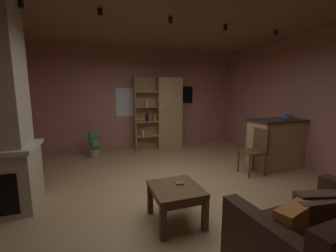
# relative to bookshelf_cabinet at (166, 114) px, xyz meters

# --- Properties ---
(floor) EXTENTS (6.11, 6.13, 0.02)m
(floor) POSITION_rel_bookshelf_cabinet_xyz_m (-0.78, -2.82, -1.03)
(floor) COLOR tan
(floor) RESTS_ON ground
(wall_back) EXTENTS (6.23, 0.06, 2.86)m
(wall_back) POSITION_rel_bookshelf_cabinet_xyz_m (-0.78, 0.27, 0.41)
(wall_back) COLOR #AD7060
(wall_back) RESTS_ON ground
(wall_right) EXTENTS (0.06, 6.13, 2.86)m
(wall_right) POSITION_rel_bookshelf_cabinet_xyz_m (2.31, -2.82, 0.41)
(wall_right) COLOR #AD7060
(wall_right) RESTS_ON ground
(ceiling) EXTENTS (6.11, 6.13, 0.02)m
(ceiling) POSITION_rel_bookshelf_cabinet_xyz_m (-0.78, -2.82, 1.85)
(ceiling) COLOR brown
(window_pane_back) EXTENTS (0.72, 0.01, 0.80)m
(window_pane_back) POSITION_rel_bookshelf_cabinet_xyz_m (-1.05, 0.24, 0.35)
(window_pane_back) COLOR white
(bookshelf_cabinet) EXTENTS (1.39, 0.41, 2.07)m
(bookshelf_cabinet) POSITION_rel_bookshelf_cabinet_xyz_m (0.00, 0.00, 0.00)
(bookshelf_cabinet) COLOR tan
(bookshelf_cabinet) RESTS_ON ground
(kitchen_bar_counter) EXTENTS (1.37, 0.64, 1.07)m
(kitchen_bar_counter) POSITION_rel_bookshelf_cabinet_xyz_m (1.83, -2.41, -0.49)
(kitchen_bar_counter) COLOR tan
(kitchen_bar_counter) RESTS_ON ground
(tissue_box) EXTENTS (0.15, 0.15, 0.11)m
(tissue_box) POSITION_rel_bookshelf_cabinet_xyz_m (2.07, -2.32, 0.10)
(tissue_box) COLOR #598CBF
(tissue_box) RESTS_ON kitchen_bar_counter
(leather_couch) EXTENTS (1.55, 1.00, 0.84)m
(leather_couch) POSITION_rel_bookshelf_cabinet_xyz_m (-0.14, -4.81, -0.72)
(leather_couch) COLOR #382116
(leather_couch) RESTS_ON ground
(coffee_table) EXTENTS (0.61, 0.65, 0.46)m
(coffee_table) POSITION_rel_bookshelf_cabinet_xyz_m (-1.08, -3.59, -0.66)
(coffee_table) COLOR brown
(coffee_table) RESTS_ON ground
(table_book_0) EXTENTS (0.12, 0.11, 0.02)m
(table_book_0) POSITION_rel_bookshelf_cabinet_xyz_m (-1.00, -3.52, -0.55)
(table_book_0) COLOR brown
(table_book_0) RESTS_ON coffee_table
(dining_chair) EXTENTS (0.44, 0.44, 0.92)m
(dining_chair) POSITION_rel_bookshelf_cabinet_xyz_m (1.03, -2.59, -0.50)
(dining_chair) COLOR brown
(dining_chair) RESTS_ON ground
(potted_floor_plant) EXTENTS (0.30, 0.29, 0.70)m
(potted_floor_plant) POSITION_rel_bookshelf_cabinet_xyz_m (-2.05, -0.33, -0.67)
(potted_floor_plant) COLOR #9E896B
(potted_floor_plant) RESTS_ON ground
(wall_mounted_tv) EXTENTS (0.92, 0.06, 0.52)m
(wall_mounted_tv) POSITION_rel_bookshelf_cabinet_xyz_m (0.49, 0.21, 0.55)
(wall_mounted_tv) COLOR black
(track_light_spot_0) EXTENTS (0.07, 0.07, 0.09)m
(track_light_spot_0) POSITION_rel_bookshelf_cabinet_xyz_m (-2.85, -2.43, 1.77)
(track_light_spot_0) COLOR black
(track_light_spot_1) EXTENTS (0.07, 0.07, 0.09)m
(track_light_spot_1) POSITION_rel_bookshelf_cabinet_xyz_m (-1.85, -2.49, 1.77)
(track_light_spot_1) COLOR black
(track_light_spot_2) EXTENTS (0.07, 0.07, 0.09)m
(track_light_spot_2) POSITION_rel_bookshelf_cabinet_xyz_m (-0.76, -2.50, 1.77)
(track_light_spot_2) COLOR black
(track_light_spot_3) EXTENTS (0.07, 0.07, 0.09)m
(track_light_spot_3) POSITION_rel_bookshelf_cabinet_xyz_m (0.31, -2.45, 1.77)
(track_light_spot_3) COLOR black
(track_light_spot_4) EXTENTS (0.07, 0.07, 0.09)m
(track_light_spot_4) POSITION_rel_bookshelf_cabinet_xyz_m (1.44, -2.49, 1.77)
(track_light_spot_4) COLOR black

